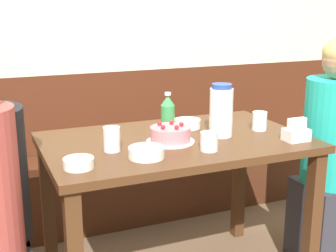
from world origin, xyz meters
name	(u,v)px	position (x,y,z in m)	size (l,w,h in m)	color
back_wall	(109,21)	(0.00, 1.05, 1.25)	(4.80, 0.04, 2.50)	#4C2314
bench_seat	(124,186)	(0.00, 0.83, 0.21)	(2.77, 0.38, 0.43)	#472314
dining_table	(176,162)	(0.00, 0.00, 0.65)	(1.20, 0.75, 0.76)	#4C2D19
birthday_cake	(170,135)	(-0.04, -0.04, 0.79)	(0.22, 0.22, 0.09)	white
water_pitcher	(221,111)	(0.21, -0.04, 0.88)	(0.11, 0.11, 0.25)	white
soju_bottle	(168,113)	(0.02, 0.14, 0.85)	(0.07, 0.07, 0.19)	#388E4C
napkin_holder	(296,132)	(0.49, -0.24, 0.80)	(0.11, 0.08, 0.11)	white
bowl_soup_white	(187,124)	(0.13, 0.16, 0.78)	(0.13, 0.13, 0.04)	white
bowl_rice_small	(146,152)	(-0.22, -0.20, 0.78)	(0.15, 0.15, 0.04)	white
bowl_side_dish	(79,163)	(-0.50, -0.22, 0.78)	(0.12, 0.12, 0.04)	white
glass_water_tall	(259,121)	(0.44, -0.02, 0.80)	(0.07, 0.07, 0.09)	silver
glass_tumbler_short	(112,139)	(-0.32, -0.06, 0.81)	(0.07, 0.07, 0.10)	silver
glass_shot_small	(209,141)	(0.06, -0.22, 0.80)	(0.08, 0.08, 0.08)	silver
person_teal_shirt	(334,157)	(0.86, -0.10, 0.59)	(0.34, 0.34, 1.20)	#33333D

